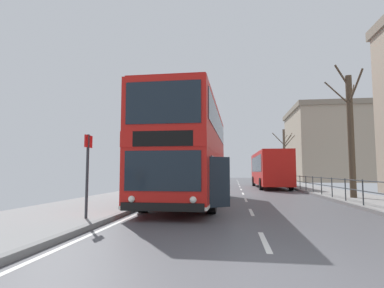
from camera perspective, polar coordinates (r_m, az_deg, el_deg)
The scene contains 8 objects.
ground at distance 4.49m, azimuth 6.63°, elevation -23.62°, with size 15.80×140.00×0.20m.
double_decker_bus_main at distance 14.38m, azimuth -0.34°, elevation -1.65°, with size 3.30×10.85×4.43m.
background_bus_far_lane at distance 29.33m, azimuth 13.97°, elevation -4.39°, with size 2.72×11.01×3.16m.
pedestrian_railing_far_kerb at distance 17.89m, azimuth 24.17°, elevation -6.66°, with size 0.05×31.35×1.02m.
bus_stop_sign_near at distance 9.54m, azimuth -18.54°, elevation -3.79°, with size 0.08×0.44×2.40m.
bare_tree_far_00 at distance 18.21m, azimuth 26.99°, elevation 2.00°, with size 2.13×3.42×6.99m.
bare_tree_far_02 at distance 42.47m, azimuth 16.51°, elevation -1.66°, with size 2.82×1.31×6.84m.
background_building_01 at distance 52.32m, azimuth 24.60°, elevation -0.07°, with size 13.06×13.85×11.12m.
Camera 1 is at (-0.64, -4.25, 1.47)m, focal length 29.21 mm.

